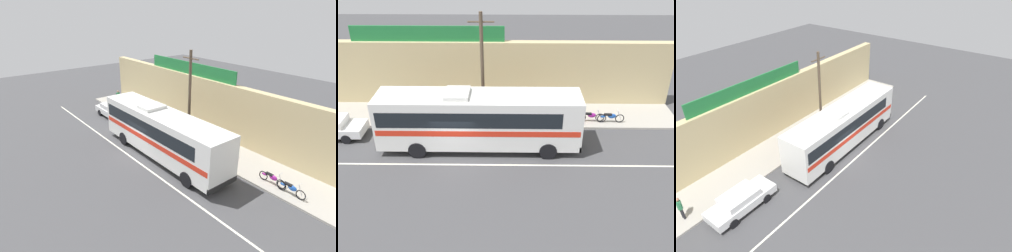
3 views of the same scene
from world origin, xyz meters
The scene contains 11 objects.
ground_plane centered at (0.00, 0.00, 0.00)m, with size 70.00×70.00×0.00m, color #444447.
sidewalk_slab centered at (0.00, 5.20, 0.07)m, with size 30.00×3.60×0.14m, color #A8A399.
storefront_facade centered at (0.00, 7.35, 2.40)m, with size 30.00×0.70×4.80m, color tan.
storefront_billboard centered at (-2.55, 7.35, 5.35)m, with size 10.86×0.12×1.10m, color #1E7538.
road_center_stripe centered at (0.00, -0.80, 0.00)m, with size 30.00×0.14×0.01m, color silver.
intercity_bus centered at (1.36, 1.13, 2.07)m, with size 12.13×2.68×3.78m.
parked_car centered at (-8.36, 2.23, 0.74)m, with size 4.51×1.85×1.37m.
utility_pole centered at (1.54, 3.69, 4.07)m, with size 1.60×0.22×7.60m.
motorcycle_red centered at (8.83, 4.23, 0.57)m, with size 1.89×0.56×0.94m.
motorcycle_orange centered at (10.18, 4.12, 0.57)m, with size 1.85×0.56×0.94m.
pedestrian_far_left centered at (-11.11, 4.43, 1.13)m, with size 0.30×0.48×1.70m.
Camera 1 is at (17.01, -10.59, 10.64)m, focal length 30.95 mm.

